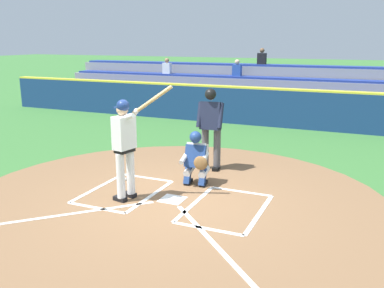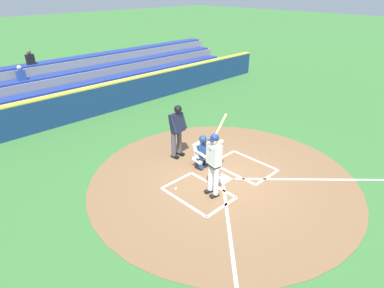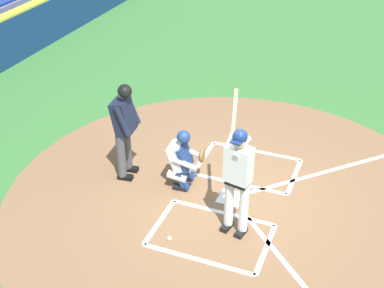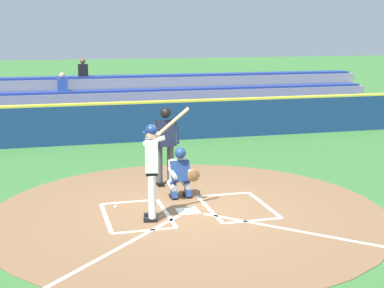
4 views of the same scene
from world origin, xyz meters
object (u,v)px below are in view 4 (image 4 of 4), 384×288
object	(u,v)px
batter	(152,165)
catcher	(181,172)
baseball	(115,207)
plate_umpire	(165,141)

from	to	relation	value
batter	catcher	world-z (taller)	batter
batter	baseball	world-z (taller)	batter
batter	baseball	distance (m)	1.51
catcher	batter	bearing A→B (deg)	55.37
baseball	batter	bearing A→B (deg)	124.81
catcher	plate_umpire	bearing A→B (deg)	-84.45
batter	plate_umpire	distance (m)	2.45
plate_umpire	baseball	xyz separation A→B (m)	(1.37, 1.44, -1.04)
catcher	baseball	distance (m)	1.62
batter	baseball	size ratio (longest dim) A/B	28.76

